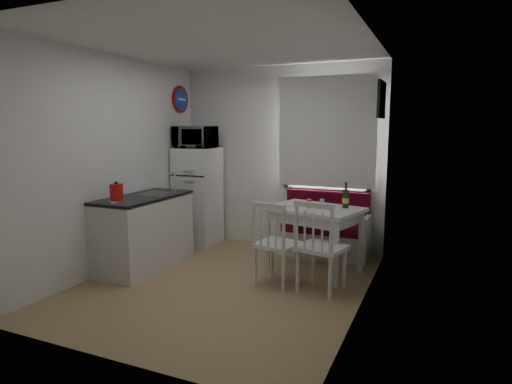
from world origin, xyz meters
TOP-DOWN VIEW (x-y plane):
  - floor at (0.00, 0.00)m, footprint 3.00×3.50m
  - ceiling at (0.00, 0.00)m, footprint 3.00×3.50m
  - wall_back at (0.00, 1.75)m, footprint 3.00×0.02m
  - wall_front at (0.00, -1.75)m, footprint 3.00×0.02m
  - wall_left at (-1.50, 0.00)m, footprint 0.02×3.50m
  - wall_right at (1.50, 0.00)m, footprint 0.02×3.50m
  - window at (0.70, 1.72)m, footprint 1.22×0.06m
  - curtain at (0.70, 1.65)m, footprint 1.35×0.02m
  - kitchen_counter at (-1.20, 0.16)m, footprint 0.62×1.32m
  - wall_sign at (-1.47, 1.45)m, footprint 0.03×0.40m
  - picture_frame at (1.48, 1.10)m, footprint 0.04×0.52m
  - bench at (0.74, 1.51)m, footprint 1.21×0.47m
  - dining_table at (0.79, 0.80)m, footprint 1.22×1.00m
  - chair_left at (0.54, 0.14)m, footprint 0.52×0.50m
  - chair_right at (1.04, 0.13)m, footprint 0.54×0.53m
  - fridge at (-1.18, 1.40)m, footprint 0.57×0.57m
  - microwave at (-1.18, 1.35)m, footprint 0.58×0.39m
  - kettle at (-1.15, -0.37)m, footprint 0.18×0.18m
  - wine_bottle at (1.14, 0.90)m, footprint 0.08×0.08m
  - drinking_glass_orange at (0.74, 0.75)m, footprint 0.06×0.06m
  - drinking_glass_blue at (0.87, 0.85)m, footprint 0.06×0.06m
  - plate at (0.49, 0.82)m, footprint 0.23×0.23m

SIDE VIEW (x-z plane):
  - floor at x=0.00m, z-range -0.01..0.01m
  - bench at x=0.74m, z-range -0.15..0.72m
  - kitchen_counter at x=-1.20m, z-range -0.12..1.04m
  - chair_left at x=0.54m, z-range 0.33..0.84m
  - chair_right at x=1.04m, z-range 0.35..0.88m
  - dining_table at x=0.79m, z-range 0.31..1.10m
  - fridge at x=-1.18m, z-range 0.00..1.44m
  - plate at x=0.49m, z-range 0.80..0.81m
  - drinking_glass_blue at x=0.87m, z-range 0.80..0.89m
  - drinking_glass_orange at x=0.74m, z-range 0.80..0.90m
  - wine_bottle at x=1.14m, z-range 0.80..1.10m
  - kettle at x=-1.15m, z-range 0.90..1.13m
  - wall_back at x=0.00m, z-range 0.00..2.60m
  - wall_front at x=0.00m, z-range 0.00..2.60m
  - wall_left at x=-1.50m, z-range 0.00..2.60m
  - wall_right at x=1.50m, z-range 0.00..2.60m
  - microwave at x=-1.18m, z-range 1.44..1.76m
  - window at x=0.70m, z-range 0.89..2.36m
  - curtain at x=0.70m, z-range 0.93..2.42m
  - picture_frame at x=1.48m, z-range 1.84..2.26m
  - wall_sign at x=-1.47m, z-range 1.95..2.35m
  - ceiling at x=0.00m, z-range 2.59..2.61m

